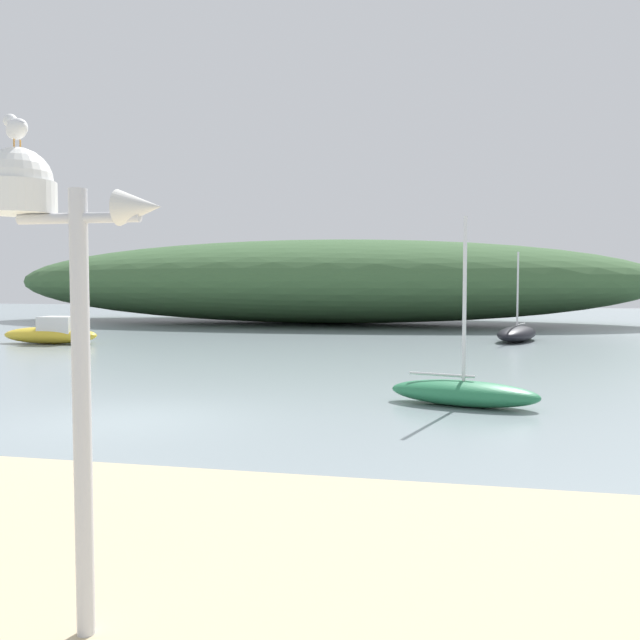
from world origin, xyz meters
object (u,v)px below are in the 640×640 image
at_px(sailboat_off_point, 517,334).
at_px(motorboat_centre_water, 52,333).
at_px(sailboat_mid_channel, 463,392).
at_px(seagull_on_radar, 16,127).
at_px(mast_structure, 42,238).

distance_m(sailboat_off_point, motorboat_centre_water, 19.66).
bearing_deg(sailboat_mid_channel, motorboat_centre_water, 146.92).
bearing_deg(sailboat_off_point, motorboat_centre_water, -164.76).
bearing_deg(sailboat_mid_channel, seagull_on_radar, -105.75).
bearing_deg(motorboat_centre_water, seagull_on_radar, -56.70).
relative_size(seagull_on_radar, motorboat_centre_water, 0.07).
bearing_deg(mast_structure, motorboat_centre_water, 123.64).
distance_m(seagull_on_radar, sailboat_mid_channel, 11.10).
height_order(mast_structure, motorboat_centre_water, mast_structure).
distance_m(motorboat_centre_water, sailboat_mid_channel, 20.01).
relative_size(seagull_on_radar, sailboat_mid_channel, 0.08).
distance_m(mast_structure, sailboat_mid_channel, 10.87).
bearing_deg(sailboat_off_point, mast_structure, -100.55).
relative_size(mast_structure, sailboat_mid_channel, 0.83).
bearing_deg(motorboat_centre_water, sailboat_mid_channel, -33.08).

